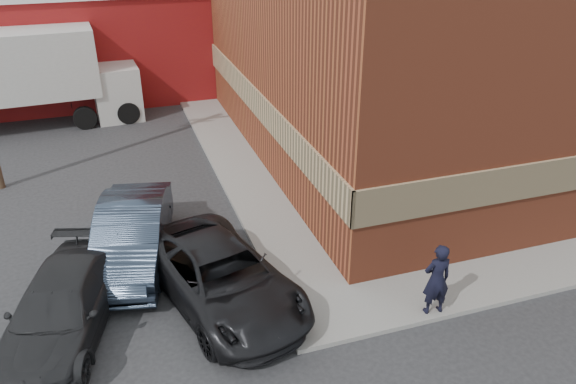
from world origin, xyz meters
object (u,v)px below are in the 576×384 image
object	(u,v)px
brick_building	(427,20)
box_truck	(37,72)
sedan	(132,235)
suv_b	(61,309)
suv_a	(222,277)
warehouse	(47,37)
man	(437,279)

from	to	relation	value
brick_building	box_truck	xyz separation A→B (m)	(-14.76, 6.03, -2.30)
sedan	box_truck	world-z (taller)	box_truck
suv_b	box_truck	bearing A→B (deg)	110.44
suv_a	suv_b	bearing A→B (deg)	164.77
warehouse	suv_a	distance (m)	20.09
brick_building	box_truck	bearing A→B (deg)	157.78
warehouse	sedan	xyz separation A→B (m)	(2.48, -16.99, -1.99)
suv_b	warehouse	bearing A→B (deg)	108.66
sedan	brick_building	bearing A→B (deg)	38.95
brick_building	man	size ratio (longest dim) A/B	9.98
suv_b	box_truck	size ratio (longest dim) A/B	0.57
man	sedan	bearing A→B (deg)	-31.23
man	suv_a	bearing A→B (deg)	-20.17
box_truck	suv_a	bearing A→B (deg)	-75.62
box_truck	man	bearing A→B (deg)	-64.28
man	box_truck	distance (m)	19.00
brick_building	suv_a	xyz separation A→B (m)	(-10.12, -8.50, -3.94)
brick_building	man	distance (m)	12.47
warehouse	suv_b	distance (m)	19.63
suv_b	box_truck	xyz separation A→B (m)	(-1.02, 14.52, 1.68)
brick_building	suv_a	bearing A→B (deg)	-139.99
warehouse	sedan	world-z (taller)	warehouse
man	box_truck	bearing A→B (deg)	-56.96
man	box_truck	size ratio (longest dim) A/B	0.22
sedan	suv_a	xyz separation A→B (m)	(1.89, -2.51, -0.07)
sedan	suv_a	distance (m)	3.14
brick_building	sedan	xyz separation A→B (m)	(-12.01, -5.98, -3.86)
man	sedan	distance (m)	7.91
brick_building	suv_b	world-z (taller)	brick_building
warehouse	suv_b	bearing A→B (deg)	-87.78
brick_building	suv_a	size ratio (longest dim) A/B	3.40
man	sedan	size ratio (longest dim) A/B	0.37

